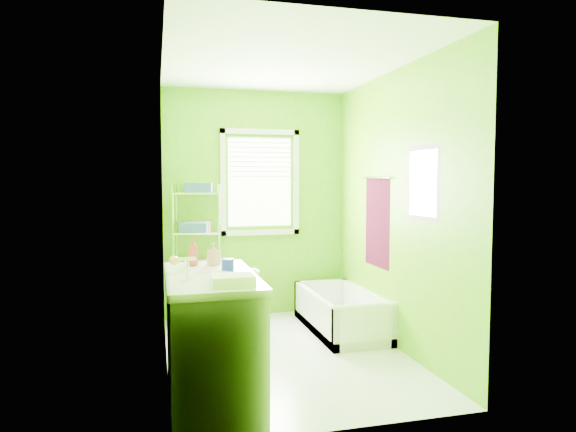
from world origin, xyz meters
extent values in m
plane|color=silver|center=(0.00, 0.00, 0.00)|extent=(2.90, 2.90, 0.00)
cube|color=#569F07|center=(0.00, 1.45, 1.30)|extent=(2.10, 0.04, 2.60)
cube|color=#569F07|center=(0.00, -1.45, 1.30)|extent=(2.10, 0.04, 2.60)
cube|color=#569F07|center=(-1.05, 0.00, 1.30)|extent=(0.04, 2.90, 2.60)
cube|color=#569F07|center=(1.05, 0.00, 1.30)|extent=(0.04, 2.90, 2.60)
cube|color=white|center=(0.00, 0.00, 2.60)|extent=(2.10, 2.90, 0.04)
cube|color=white|center=(0.05, 1.44, 1.55)|extent=(0.74, 0.01, 1.01)
cube|color=white|center=(0.05, 1.42, 0.97)|extent=(0.92, 0.05, 0.06)
cube|color=white|center=(0.05, 1.42, 2.13)|extent=(0.92, 0.05, 0.06)
cube|color=white|center=(-0.38, 1.42, 1.55)|extent=(0.06, 0.05, 1.22)
cube|color=white|center=(0.48, 1.42, 1.55)|extent=(0.06, 0.05, 1.22)
cube|color=white|center=(0.05, 1.42, 1.84)|extent=(0.72, 0.02, 0.50)
cube|color=white|center=(-1.04, -1.00, 1.00)|extent=(0.02, 0.80, 2.00)
sphere|color=gold|center=(-1.00, -0.67, 1.00)|extent=(0.07, 0.07, 0.07)
cube|color=#41071D|center=(1.04, 0.35, 1.15)|extent=(0.02, 0.58, 0.90)
cylinder|color=silver|center=(1.02, 0.35, 1.60)|extent=(0.02, 0.62, 0.02)
cube|color=#CC5972|center=(1.04, -0.55, 1.55)|extent=(0.02, 0.54, 0.64)
cube|color=white|center=(1.03, -0.55, 1.55)|extent=(0.01, 0.44, 0.54)
cube|color=white|center=(0.73, 0.58, 0.05)|extent=(0.63, 1.36, 0.09)
cube|color=white|center=(0.45, 0.58, 0.20)|extent=(0.06, 1.36, 0.41)
cube|color=white|center=(1.02, 0.58, 0.20)|extent=(0.06, 1.36, 0.41)
cube|color=white|center=(0.73, -0.07, 0.20)|extent=(0.63, 0.06, 0.41)
cube|color=white|center=(0.73, 1.23, 0.20)|extent=(0.63, 0.06, 0.41)
cylinder|color=white|center=(0.73, -0.07, 0.41)|extent=(0.63, 0.06, 0.06)
cylinder|color=#1215AB|center=(0.73, 0.15, 0.12)|extent=(0.35, 0.35, 0.06)
cylinder|color=yellow|center=(0.73, 0.15, 0.18)|extent=(0.32, 0.32, 0.05)
cube|color=#1215AB|center=(0.72, 0.28, 0.23)|extent=(0.25, 0.07, 0.22)
imported|color=white|center=(-0.20, 1.06, 0.33)|extent=(0.54, 0.73, 0.66)
cube|color=silver|center=(-0.75, -0.81, 0.43)|extent=(0.59, 1.19, 0.86)
cube|color=silver|center=(-0.75, -0.81, 0.89)|extent=(0.62, 1.22, 0.05)
ellipsoid|color=white|center=(-0.73, -0.97, 0.88)|extent=(0.41, 0.53, 0.14)
cylinder|color=silver|center=(-0.93, -0.97, 0.98)|extent=(0.03, 0.03, 0.16)
cylinder|color=silver|center=(-0.93, -0.97, 1.05)|extent=(0.12, 0.02, 0.02)
imported|color=#CB3B44|center=(-0.85, -0.41, 1.02)|extent=(0.10, 0.10, 0.22)
imported|color=pink|center=(-0.69, -0.42, 1.00)|extent=(0.11, 0.11, 0.17)
cylinder|color=#1B29B1|center=(-0.63, -0.78, 0.96)|extent=(0.09, 0.09, 0.10)
cube|color=white|center=(-0.66, -1.23, 0.95)|extent=(0.27, 0.21, 0.07)
cylinder|color=silver|center=(-0.95, 1.17, 0.76)|extent=(0.02, 0.02, 1.53)
cylinder|color=silver|center=(-0.90, 1.46, 0.76)|extent=(0.02, 0.02, 1.53)
cylinder|color=silver|center=(-0.47, 1.09, 0.76)|extent=(0.02, 0.02, 1.53)
cylinder|color=silver|center=(-0.42, 1.38, 0.76)|extent=(0.02, 0.02, 1.53)
cube|color=silver|center=(-0.69, 1.27, 0.14)|extent=(0.55, 0.39, 0.02)
cube|color=silver|center=(-0.69, 1.27, 0.57)|extent=(0.55, 0.39, 0.02)
cube|color=silver|center=(-0.69, 1.27, 1.00)|extent=(0.55, 0.39, 0.02)
cube|color=silver|center=(-0.69, 1.27, 1.43)|extent=(0.55, 0.39, 0.02)
cube|color=#2C509F|center=(-0.68, 1.17, 1.49)|extent=(0.31, 0.23, 0.11)
cube|color=white|center=(-0.65, 1.38, 1.49)|extent=(0.31, 0.23, 0.11)
cube|color=#2C509F|center=(-0.73, 1.18, 1.06)|extent=(0.31, 0.23, 0.11)
cube|color=pink|center=(-0.68, 1.39, 1.06)|extent=(0.31, 0.23, 0.11)
cube|color=pink|center=(-0.70, 1.20, 0.63)|extent=(0.31, 0.23, 0.11)
cube|color=pink|center=(-0.64, 1.39, 0.63)|extent=(0.31, 0.23, 0.11)
cube|color=pink|center=(-0.44, 1.23, 0.31)|extent=(0.07, 0.27, 0.48)
camera|label=1|loc=(-1.12, -4.40, 1.57)|focal=32.00mm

